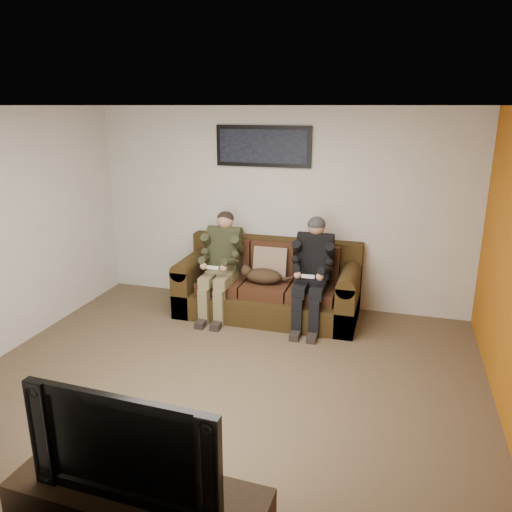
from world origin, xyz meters
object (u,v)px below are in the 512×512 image
(sofa, at_px, (270,287))
(cat, at_px, (262,276))
(person_left, at_px, (221,258))
(television, at_px, (133,438))
(framed_poster, at_px, (263,146))
(person_right, at_px, (313,266))

(sofa, xyz_separation_m, cat, (-0.05, -0.17, 0.20))
(person_left, relative_size, television, 1.13)
(person_left, bearing_deg, television, -77.71)
(television, bearing_deg, framed_poster, 97.78)
(person_right, xyz_separation_m, framed_poster, (-0.79, 0.57, 1.36))
(cat, distance_m, television, 3.63)
(television, bearing_deg, person_right, 86.16)
(person_right, relative_size, framed_poster, 1.05)
(sofa, bearing_deg, framed_poster, 117.46)
(cat, height_order, framed_poster, framed_poster)
(person_left, xyz_separation_m, person_right, (1.17, 0.00, 0.00))
(person_left, xyz_separation_m, television, (0.78, -3.59, 0.08))
(person_left, xyz_separation_m, cat, (0.53, 0.02, -0.19))
(sofa, distance_m, person_right, 0.73)
(sofa, height_order, person_left, person_left)
(cat, xyz_separation_m, television, (0.25, -3.61, 0.26))
(person_left, bearing_deg, person_right, 0.02)
(sofa, height_order, cat, sofa)
(sofa, height_order, person_right, person_right)
(cat, bearing_deg, television, -86.03)
(person_left, xyz_separation_m, framed_poster, (0.39, 0.58, 1.36))
(sofa, xyz_separation_m, person_right, (0.59, -0.19, 0.39))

